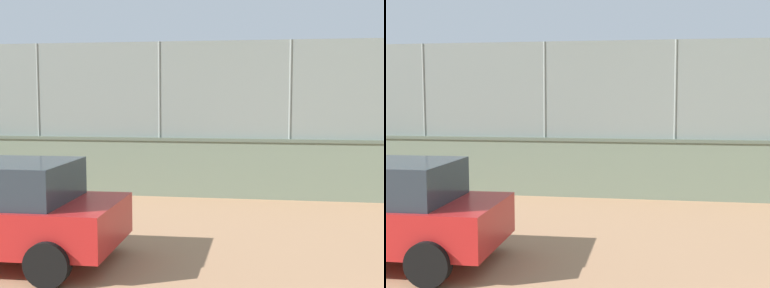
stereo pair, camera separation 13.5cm
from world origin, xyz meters
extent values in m
plane|color=tan|center=(0.00, 0.00, 0.00)|extent=(260.00, 260.00, 0.00)
cube|color=slate|center=(-1.99, 11.13, 0.70)|extent=(22.98, 0.81, 1.40)
cube|color=#556151|center=(-1.99, 11.13, 1.44)|extent=(22.98, 0.87, 0.08)
cube|color=gray|center=(-1.99, 11.13, 2.68)|extent=(22.52, 0.54, 2.38)
cylinder|color=gray|center=(-3.60, 11.09, 2.68)|extent=(0.07, 0.07, 2.38)
cylinder|color=gray|center=(-0.38, 11.16, 2.68)|extent=(0.07, 0.07, 2.38)
cylinder|color=gray|center=(2.84, 11.24, 2.68)|extent=(0.07, 0.07, 2.38)
cylinder|color=#591919|center=(-4.62, 8.57, 0.39)|extent=(0.17, 0.17, 0.78)
cylinder|color=#591919|center=(-4.43, 8.55, 0.39)|extent=(0.17, 0.17, 0.78)
cylinder|color=#D14C42|center=(-4.52, 8.56, 1.07)|extent=(0.38, 0.38, 0.58)
cylinder|color=#D8AD84|center=(-4.83, 8.55, 1.18)|extent=(0.16, 0.56, 0.17)
cylinder|color=#D8AD84|center=(-4.27, 8.23, 1.18)|extent=(0.16, 0.56, 0.17)
sphere|color=#D8AD84|center=(-4.52, 8.56, 1.46)|extent=(0.22, 0.22, 0.22)
cylinder|color=white|center=(-4.52, 8.56, 1.56)|extent=(0.26, 0.26, 0.05)
cylinder|color=black|center=(-4.29, 8.05, 1.18)|extent=(0.07, 0.30, 0.04)
ellipsoid|color=#333338|center=(-4.31, 7.83, 1.18)|extent=(0.07, 0.30, 0.24)
cylinder|color=navy|center=(3.99, 9.08, 0.37)|extent=(0.19, 0.19, 0.74)
cylinder|color=navy|center=(3.79, 9.02, 0.37)|extent=(0.19, 0.19, 0.74)
cylinder|color=#D14C42|center=(3.89, 9.05, 1.02)|extent=(0.42, 0.42, 0.55)
cylinder|color=#D8AD84|center=(4.15, 9.18, 1.13)|extent=(0.23, 0.53, 0.16)
cylinder|color=#D8AD84|center=(3.53, 9.26, 1.13)|extent=(0.23, 0.53, 0.16)
sphere|color=#D8AD84|center=(3.89, 9.05, 1.40)|extent=(0.21, 0.21, 0.21)
cylinder|color=black|center=(3.89, 9.05, 1.49)|extent=(0.27, 0.27, 0.05)
sphere|color=orange|center=(-3.13, 9.17, 1.49)|extent=(0.15, 0.15, 0.15)
sphere|color=white|center=(-5.00, 10.00, 0.10)|extent=(0.20, 0.20, 0.20)
cylinder|color=black|center=(-0.40, 17.60, 0.31)|extent=(0.63, 0.22, 0.62)
cylinder|color=black|center=(-0.33, 15.78, 0.31)|extent=(0.63, 0.22, 0.62)
camera|label=1|loc=(-3.43, 23.81, 2.52)|focal=48.40mm
camera|label=2|loc=(-3.56, 23.79, 2.52)|focal=48.40mm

